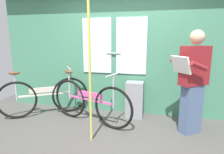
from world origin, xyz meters
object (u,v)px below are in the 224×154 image
at_px(bicycle_near_door, 44,96).
at_px(handrail_pole, 90,63).
at_px(trash_bin_by_wall, 135,99).
at_px(passenger_reading_newspaper, 193,81).
at_px(bicycle_leaning_behind, 90,102).

bearing_deg(bicycle_near_door, handrail_pole, -63.96).
bearing_deg(trash_bin_by_wall, passenger_reading_newspaper, -26.03).
height_order(passenger_reading_newspaper, trash_bin_by_wall, passenger_reading_newspaper).
distance_m(passenger_reading_newspaper, handrail_pole, 1.63).
relative_size(bicycle_leaning_behind, trash_bin_by_wall, 2.38).
bearing_deg(bicycle_leaning_behind, passenger_reading_newspaper, 18.06).
relative_size(bicycle_near_door, trash_bin_by_wall, 2.11).
xyz_separation_m(bicycle_leaning_behind, trash_bin_by_wall, (0.76, 0.47, -0.05)).
distance_m(bicycle_near_door, handrail_pole, 1.63).
height_order(bicycle_near_door, bicycle_leaning_behind, bicycle_leaning_behind).
bearing_deg(bicycle_leaning_behind, bicycle_near_door, -168.90).
bearing_deg(passenger_reading_newspaper, trash_bin_by_wall, -62.33).
bearing_deg(passenger_reading_newspaper, bicycle_leaning_behind, -36.27).
bearing_deg(bicycle_leaning_behind, trash_bin_by_wall, 49.46).
xyz_separation_m(bicycle_leaning_behind, handrail_pole, (0.23, -0.59, 0.79)).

